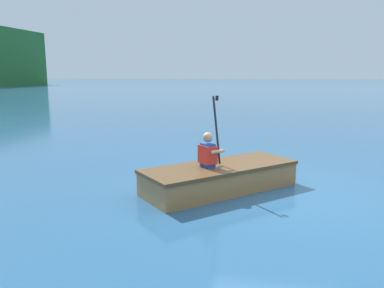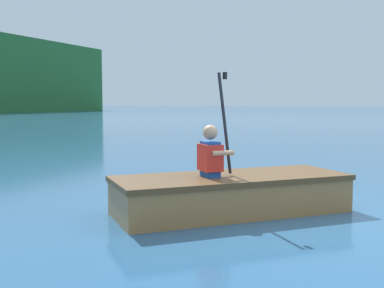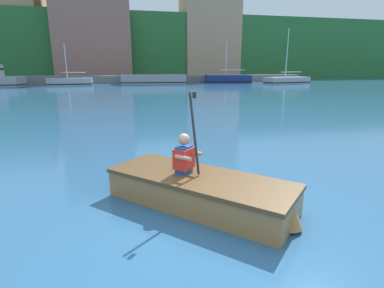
% 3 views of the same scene
% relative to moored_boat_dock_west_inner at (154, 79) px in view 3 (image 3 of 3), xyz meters
% --- Properties ---
extents(ground_plane, '(300.00, 300.00, 0.00)m').
position_rel_moored_boat_dock_west_inner_xyz_m(ground_plane, '(-2.35, -33.49, -0.50)').
color(ground_plane, '#28567F').
extents(shoreline_ridge, '(120.00, 20.00, 9.61)m').
position_rel_moored_boat_dock_west_inner_xyz_m(shoreline_ridge, '(-2.35, 19.31, 4.30)').
color(shoreline_ridge, '#2D6B33').
rests_on(shoreline_ridge, ground).
extents(waterfront_warehouse_left, '(8.33, 9.64, 12.80)m').
position_rel_moored_boat_dock_west_inner_xyz_m(waterfront_warehouse_left, '(-18.71, 15.23, 5.91)').
color(waterfront_warehouse_left, tan).
rests_on(waterfront_warehouse_left, ground).
extents(waterfront_office_block_center, '(10.56, 10.50, 17.54)m').
position_rel_moored_boat_dock_west_inner_xyz_m(waterfront_office_block_center, '(-7.35, 12.57, 8.27)').
color(waterfront_office_block_center, '#9E6B5B').
rests_on(waterfront_office_block_center, ground).
extents(waterfront_apartment_right, '(8.82, 7.22, 17.95)m').
position_rel_moored_boat_dock_west_inner_xyz_m(waterfront_apartment_right, '(10.24, 12.50, 8.48)').
color(waterfront_apartment_right, tan).
rests_on(waterfront_apartment_right, ground).
extents(marina_dock, '(44.96, 2.40, 0.90)m').
position_rel_moored_boat_dock_west_inner_xyz_m(marina_dock, '(-2.35, 2.90, -0.05)').
color(marina_dock, slate).
rests_on(marina_dock, ground).
extents(moored_boat_dock_west_inner, '(7.67, 2.89, 1.07)m').
position_rel_moored_boat_dock_west_inner_xyz_m(moored_boat_dock_west_inner, '(0.00, 0.00, 0.00)').
color(moored_boat_dock_west_inner, '#9EA3A8').
rests_on(moored_boat_dock_west_inner, ground).
extents(moored_boat_dock_center_near, '(5.83, 2.76, 4.94)m').
position_rel_moored_boat_dock_west_inner_xyz_m(moored_boat_dock_center_near, '(9.20, -0.21, -0.04)').
color(moored_boat_dock_center_near, navy).
rests_on(moored_boat_dock_center_near, ground).
extents(moored_boat_dock_center_far, '(6.11, 3.21, 6.33)m').
position_rel_moored_boat_dock_west_inner_xyz_m(moored_boat_dock_center_far, '(16.07, -2.38, -0.15)').
color(moored_boat_dock_center_far, '#9EA3A8').
rests_on(moored_boat_dock_center_far, ground).
extents(moored_boat_dock_east_inner, '(4.69, 1.69, 4.39)m').
position_rel_moored_boat_dock_west_inner_xyz_m(moored_boat_dock_east_inner, '(-9.24, -0.89, -0.14)').
color(moored_boat_dock_east_inner, '#9EA3A8').
rests_on(moored_boat_dock_east_inner, ground).
extents(rowboat_foreground, '(2.65, 2.67, 0.44)m').
position_rel_moored_boat_dock_west_inner_xyz_m(rowboat_foreground, '(-2.45, -32.52, -0.25)').
color(rowboat_foreground, '#A3703D').
rests_on(rowboat_foreground, ground).
extents(person_paddler, '(0.46, 0.46, 1.19)m').
position_rel_moored_boat_dock_west_inner_xyz_m(person_paddler, '(-2.66, -32.30, 0.21)').
color(person_paddler, '#1E4CA5').
rests_on(person_paddler, rowboat_foreground).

